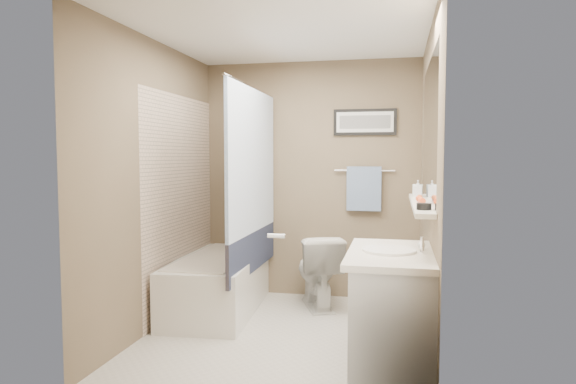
% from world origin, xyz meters
% --- Properties ---
extents(ground, '(2.50, 2.50, 0.00)m').
position_xyz_m(ground, '(0.00, 0.00, 0.00)').
color(ground, beige).
rests_on(ground, ground).
extents(ceiling, '(2.20, 2.50, 0.04)m').
position_xyz_m(ceiling, '(0.00, 0.00, 2.38)').
color(ceiling, white).
rests_on(ceiling, wall_back).
extents(wall_back, '(2.20, 0.04, 2.40)m').
position_xyz_m(wall_back, '(0.00, 1.23, 1.20)').
color(wall_back, brown).
rests_on(wall_back, ground).
extents(wall_front, '(2.20, 0.04, 2.40)m').
position_xyz_m(wall_front, '(0.00, -1.23, 1.20)').
color(wall_front, brown).
rests_on(wall_front, ground).
extents(wall_left, '(0.04, 2.50, 2.40)m').
position_xyz_m(wall_left, '(-1.08, 0.00, 1.20)').
color(wall_left, brown).
rests_on(wall_left, ground).
extents(wall_right, '(0.04, 2.50, 2.40)m').
position_xyz_m(wall_right, '(1.08, 0.00, 1.20)').
color(wall_right, brown).
rests_on(wall_right, ground).
extents(tile_surround, '(0.02, 1.55, 2.00)m').
position_xyz_m(tile_surround, '(-1.09, 0.50, 1.00)').
color(tile_surround, beige).
rests_on(tile_surround, wall_left).
extents(curtain_rod, '(0.02, 1.55, 0.02)m').
position_xyz_m(curtain_rod, '(-0.40, 0.50, 2.05)').
color(curtain_rod, silver).
rests_on(curtain_rod, wall_left).
extents(curtain_upper, '(0.03, 1.45, 1.28)m').
position_xyz_m(curtain_upper, '(-0.40, 0.50, 1.40)').
color(curtain_upper, white).
rests_on(curtain_upper, curtain_rod).
extents(curtain_lower, '(0.03, 1.45, 0.36)m').
position_xyz_m(curtain_lower, '(-0.40, 0.50, 0.58)').
color(curtain_lower, '#242B43').
rests_on(curtain_lower, curtain_rod).
extents(mirror, '(0.02, 1.60, 1.00)m').
position_xyz_m(mirror, '(1.09, -0.15, 1.62)').
color(mirror, silver).
rests_on(mirror, wall_right).
extents(shelf, '(0.12, 1.60, 0.03)m').
position_xyz_m(shelf, '(1.04, -0.15, 1.10)').
color(shelf, silver).
rests_on(shelf, wall_right).
extents(towel_bar, '(0.60, 0.02, 0.02)m').
position_xyz_m(towel_bar, '(0.55, 1.22, 1.30)').
color(towel_bar, silver).
rests_on(towel_bar, wall_back).
extents(towel, '(0.34, 0.05, 0.44)m').
position_xyz_m(towel, '(0.55, 1.20, 1.12)').
color(towel, '#95B3D9').
rests_on(towel, towel_bar).
extents(art_frame, '(0.62, 0.02, 0.26)m').
position_xyz_m(art_frame, '(0.55, 1.23, 1.78)').
color(art_frame, black).
rests_on(art_frame, wall_back).
extents(art_mat, '(0.56, 0.00, 0.20)m').
position_xyz_m(art_mat, '(0.55, 1.22, 1.78)').
color(art_mat, white).
rests_on(art_mat, art_frame).
extents(art_image, '(0.50, 0.00, 0.13)m').
position_xyz_m(art_image, '(0.55, 1.22, 1.78)').
color(art_image, '#595959').
rests_on(art_image, art_mat).
extents(door, '(0.80, 0.02, 2.00)m').
position_xyz_m(door, '(0.55, -1.24, 1.00)').
color(door, silver).
rests_on(door, wall_front).
extents(door_handle, '(0.10, 0.02, 0.02)m').
position_xyz_m(door_handle, '(0.22, -1.19, 1.00)').
color(door_handle, silver).
rests_on(door_handle, door).
extents(bathtub, '(0.80, 1.54, 0.50)m').
position_xyz_m(bathtub, '(-0.75, 0.55, 0.25)').
color(bathtub, silver).
rests_on(bathtub, ground).
extents(tub_rim, '(0.56, 1.36, 0.02)m').
position_xyz_m(tub_rim, '(-0.75, 0.55, 0.50)').
color(tub_rim, silver).
rests_on(tub_rim, bathtub).
extents(toilet, '(0.61, 0.78, 0.70)m').
position_xyz_m(toilet, '(0.14, 0.86, 0.35)').
color(toilet, silver).
rests_on(toilet, ground).
extents(vanity, '(0.52, 0.91, 0.80)m').
position_xyz_m(vanity, '(0.85, -0.66, 0.40)').
color(vanity, silver).
rests_on(vanity, ground).
extents(countertop, '(0.54, 0.96, 0.04)m').
position_xyz_m(countertop, '(0.84, -0.66, 0.82)').
color(countertop, silver).
rests_on(countertop, vanity).
extents(sink_basin, '(0.34, 0.34, 0.01)m').
position_xyz_m(sink_basin, '(0.83, -0.66, 0.85)').
color(sink_basin, white).
rests_on(sink_basin, countertop).
extents(faucet_spout, '(0.02, 0.02, 0.10)m').
position_xyz_m(faucet_spout, '(1.03, -0.66, 0.89)').
color(faucet_spout, white).
rests_on(faucet_spout, countertop).
extents(faucet_knob, '(0.05, 0.05, 0.05)m').
position_xyz_m(faucet_knob, '(1.03, -0.56, 0.87)').
color(faucet_knob, silver).
rests_on(faucet_knob, countertop).
extents(candle_bowl_near, '(0.09, 0.09, 0.04)m').
position_xyz_m(candle_bowl_near, '(1.04, -0.71, 1.14)').
color(candle_bowl_near, black).
rests_on(candle_bowl_near, shelf).
extents(hair_brush_front, '(0.06, 0.22, 0.04)m').
position_xyz_m(hair_brush_front, '(1.04, -0.23, 1.14)').
color(hair_brush_front, '#EE5221').
rests_on(hair_brush_front, shelf).
extents(hair_brush_back, '(0.05, 0.22, 0.04)m').
position_xyz_m(hair_brush_back, '(1.04, -0.12, 1.14)').
color(hair_brush_back, '#C1491B').
rests_on(hair_brush_back, shelf).
extents(pink_comb, '(0.03, 0.16, 0.01)m').
position_xyz_m(pink_comb, '(1.04, -0.01, 1.12)').
color(pink_comb, pink).
rests_on(pink_comb, shelf).
extents(glass_jar, '(0.08, 0.08, 0.10)m').
position_xyz_m(glass_jar, '(1.04, 0.35, 1.17)').
color(glass_jar, white).
rests_on(glass_jar, shelf).
extents(soap_bottle, '(0.06, 0.06, 0.14)m').
position_xyz_m(soap_bottle, '(1.04, 0.29, 1.18)').
color(soap_bottle, '#999999').
rests_on(soap_bottle, shelf).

